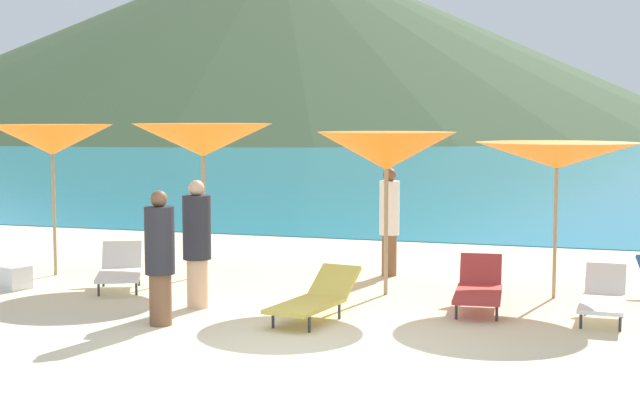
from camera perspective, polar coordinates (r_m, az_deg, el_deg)
name	(u,v)px	position (r m, az deg, el deg)	size (l,w,h in m)	color
ground_plane	(445,244)	(19.41, 7.76, -2.75)	(50.00, 100.00, 0.30)	beige
ocean_water	(595,127)	(238.07, 16.66, 4.37)	(650.00, 440.00, 0.02)	teal
headland_hill	(279,38)	(137.35, -2.57, 9.98)	(125.00, 125.00, 28.00)	#384C2D
umbrella_0	(52,140)	(15.07, -16.27, 3.59)	(2.06, 2.06, 2.39)	#9E7F59
umbrella_1	(203,140)	(14.57, -7.28, 3.70)	(2.33, 2.33, 2.41)	#9E7F59
umbrella_2	(386,151)	(12.90, 4.14, 3.03)	(2.07, 2.07, 2.30)	#9E7F59
umbrella_3	(557,156)	(13.03, 14.48, 2.68)	(2.38, 2.38, 2.17)	#9E7F59
lounge_chair_1	(120,270)	(13.78, -12.30, -4.24)	(1.12, 1.48, 0.63)	white
lounge_chair_2	(479,288)	(12.16, 9.82, -5.41)	(0.70, 1.56, 0.66)	#A53333
lounge_chair_4	(315,298)	(11.43, -0.32, -6.09)	(0.84, 1.69, 0.59)	#D8BF4C
lounge_chair_5	(603,298)	(11.94, 17.15, -5.80)	(0.57, 1.48, 0.62)	white
beachgoer_0	(389,219)	(14.55, 4.32, -1.17)	(0.32, 0.32, 1.71)	brown
beachgoer_1	(197,241)	(12.18, -7.64, -2.56)	(0.37, 0.37, 1.69)	#DBAA84
beachgoer_3	(160,255)	(11.23, -9.90, -3.39)	(0.36, 0.36, 1.64)	brown
cooler_box	(12,277)	(14.26, -18.53, -4.55)	(0.50, 0.36, 0.34)	white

